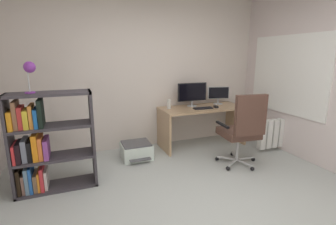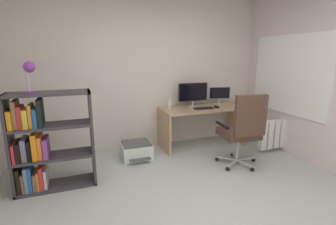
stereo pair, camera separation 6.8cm
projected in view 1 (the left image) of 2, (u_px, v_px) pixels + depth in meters
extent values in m
cube|color=#AFB5B2|center=(204.00, 217.00, 2.58)|extent=(4.43, 4.48, 0.02)
cube|color=silver|center=(142.00, 71.00, 4.35)|extent=(4.43, 0.10, 2.74)
cube|color=white|center=(287.00, 75.00, 4.13)|extent=(0.01, 1.48, 1.22)
cube|color=white|center=(287.00, 75.00, 4.13)|extent=(0.02, 1.56, 1.30)
cube|color=tan|center=(202.00, 108.00, 4.48)|extent=(1.54, 0.66, 0.04)
cube|color=tan|center=(164.00, 132.00, 4.30)|extent=(0.04, 0.63, 0.68)
cube|color=tan|center=(236.00, 123.00, 4.83)|extent=(0.04, 0.63, 0.68)
cylinder|color=#B2B5B7|center=(192.00, 106.00, 4.56)|extent=(0.18, 0.18, 0.01)
cylinder|color=#B2B5B7|center=(192.00, 103.00, 4.55)|extent=(0.03, 0.03, 0.10)
cube|color=black|center=(192.00, 92.00, 4.50)|extent=(0.56, 0.05, 0.33)
cube|color=black|center=(193.00, 92.00, 4.48)|extent=(0.52, 0.02, 0.30)
cylinder|color=#B2B5B7|center=(218.00, 104.00, 4.76)|extent=(0.18, 0.18, 0.01)
cylinder|color=#B2B5B7|center=(218.00, 101.00, 4.74)|extent=(0.03, 0.03, 0.11)
cube|color=#B7BABC|center=(218.00, 93.00, 4.71)|extent=(0.41, 0.14, 0.23)
cube|color=black|center=(219.00, 93.00, 4.69)|extent=(0.38, 0.10, 0.21)
cube|color=black|center=(203.00, 108.00, 4.34)|extent=(0.35, 0.15, 0.02)
cube|color=black|center=(216.00, 107.00, 4.42)|extent=(0.08, 0.11, 0.03)
cylinder|color=silver|center=(169.00, 104.00, 4.33)|extent=(0.07, 0.07, 0.17)
cube|color=#B7BABC|center=(245.00, 158.00, 3.86)|extent=(0.30, 0.06, 0.02)
sphere|color=black|center=(253.00, 159.00, 3.91)|extent=(0.06, 0.06, 0.06)
cube|color=#B7BABC|center=(234.00, 155.00, 3.97)|extent=(0.15, 0.29, 0.02)
sphere|color=black|center=(232.00, 154.00, 4.12)|extent=(0.06, 0.06, 0.06)
cube|color=#B7BABC|center=(227.00, 158.00, 3.87)|extent=(0.25, 0.22, 0.02)
sphere|color=black|center=(217.00, 159.00, 3.93)|extent=(0.06, 0.06, 0.06)
cube|color=#B7BABC|center=(232.00, 162.00, 3.71)|extent=(0.27, 0.18, 0.02)
sphere|color=black|center=(228.00, 168.00, 3.60)|extent=(0.06, 0.06, 0.06)
cube|color=#B7BABC|center=(244.00, 163.00, 3.70)|extent=(0.10, 0.30, 0.02)
sphere|color=black|center=(252.00, 169.00, 3.59)|extent=(0.06, 0.06, 0.06)
cylinder|color=#B7BABC|center=(237.00, 148.00, 3.78)|extent=(0.04, 0.04, 0.38)
cube|color=#4F332A|center=(238.00, 133.00, 3.72)|extent=(0.55, 0.54, 0.10)
cube|color=#4F332A|center=(251.00, 115.00, 3.38)|extent=(0.47, 0.11, 0.58)
cube|color=black|center=(222.00, 125.00, 3.62)|extent=(0.07, 0.35, 0.03)
cube|color=black|center=(255.00, 122.00, 3.76)|extent=(0.07, 0.35, 0.03)
cube|color=#373339|center=(11.00, 147.00, 2.85)|extent=(0.03, 0.34, 1.22)
cube|color=#373339|center=(93.00, 137.00, 3.17)|extent=(0.03, 0.34, 1.22)
cube|color=#373339|center=(49.00, 94.00, 2.87)|extent=(0.95, 0.34, 0.03)
cube|color=#373339|center=(59.00, 186.00, 3.14)|extent=(0.95, 0.34, 0.03)
cube|color=#373339|center=(56.00, 157.00, 3.05)|extent=(0.88, 0.34, 0.03)
cube|color=#373339|center=(52.00, 126.00, 2.96)|extent=(0.88, 0.34, 0.03)
cube|color=black|center=(20.00, 179.00, 2.96)|extent=(0.04, 0.29, 0.31)
cube|color=#8A6356|center=(24.00, 182.00, 2.98)|extent=(0.03, 0.24, 0.23)
cube|color=slate|center=(28.00, 178.00, 2.99)|extent=(0.04, 0.28, 0.31)
cube|color=#2459AE|center=(32.00, 177.00, 3.01)|extent=(0.03, 0.30, 0.32)
cube|color=#805F45|center=(36.00, 180.00, 3.04)|extent=(0.04, 0.28, 0.21)
cube|color=orange|center=(40.00, 179.00, 3.05)|extent=(0.03, 0.30, 0.24)
cube|color=red|center=(43.00, 177.00, 3.04)|extent=(0.04, 0.28, 0.29)
cube|color=silver|center=(46.00, 178.00, 3.07)|extent=(0.03, 0.25, 0.24)
cube|color=red|center=(15.00, 152.00, 2.87)|extent=(0.03, 0.30, 0.22)
cube|color=black|center=(20.00, 151.00, 2.89)|extent=(0.05, 0.28, 0.23)
cube|color=gray|center=(25.00, 149.00, 2.92)|extent=(0.05, 0.27, 0.26)
cube|color=black|center=(31.00, 149.00, 2.94)|extent=(0.05, 0.28, 0.24)
cube|color=orange|center=(36.00, 146.00, 2.95)|extent=(0.06, 0.30, 0.31)
cube|color=orange|center=(41.00, 147.00, 2.97)|extent=(0.04, 0.27, 0.27)
cube|color=#843F8D|center=(47.00, 147.00, 3.00)|extent=(0.05, 0.31, 0.24)
cube|color=orange|center=(12.00, 120.00, 2.79)|extent=(0.05, 0.29, 0.21)
cube|color=brown|center=(16.00, 114.00, 2.80)|extent=(0.04, 0.27, 0.32)
cube|color=#C03232|center=(21.00, 117.00, 2.82)|extent=(0.05, 0.24, 0.25)
cube|color=gold|center=(27.00, 118.00, 2.85)|extent=(0.05, 0.28, 0.22)
cube|color=orange|center=(32.00, 116.00, 2.87)|extent=(0.04, 0.28, 0.27)
cube|color=#1B56A1|center=(37.00, 117.00, 2.89)|extent=(0.04, 0.30, 0.22)
cube|color=black|center=(41.00, 113.00, 2.89)|extent=(0.05, 0.30, 0.32)
cylinder|color=purple|center=(30.00, 93.00, 2.80)|extent=(0.11, 0.11, 0.02)
cylinder|color=silver|center=(29.00, 81.00, 2.77)|extent=(0.01, 0.01, 0.24)
sphere|color=purple|center=(30.00, 67.00, 2.75)|extent=(0.13, 0.13, 0.13)
cube|color=silver|center=(136.00, 151.00, 4.01)|extent=(0.47, 0.42, 0.24)
cube|color=#4C4C51|center=(136.00, 143.00, 3.98)|extent=(0.44, 0.39, 0.02)
cube|color=#4C4C51|center=(140.00, 160.00, 3.80)|extent=(0.33, 0.10, 0.01)
cube|color=white|center=(262.00, 135.00, 4.21)|extent=(0.10, 0.10, 0.50)
cube|color=white|center=(268.00, 134.00, 4.26)|extent=(0.10, 0.10, 0.50)
cube|color=white|center=(274.00, 133.00, 4.31)|extent=(0.10, 0.10, 0.50)
cube|color=white|center=(280.00, 132.00, 4.35)|extent=(0.10, 0.10, 0.50)
cube|color=white|center=(286.00, 132.00, 4.40)|extent=(0.10, 0.10, 0.50)
cube|color=white|center=(291.00, 131.00, 4.45)|extent=(0.10, 0.10, 0.50)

